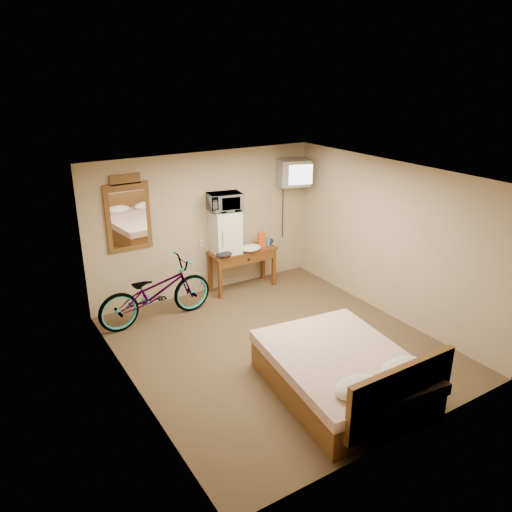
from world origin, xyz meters
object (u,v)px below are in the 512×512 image
object	(u,v)px
desk	(243,257)
bed	(344,374)
crt_television	(293,173)
wall_mirror	(128,214)
bicycle	(156,292)
blue_cup	(268,241)
microwave	(225,202)
mini_fridge	(225,232)

from	to	relation	value
desk	bed	xyz separation A→B (m)	(-0.55, -3.38, -0.32)
crt_television	bed	distance (m)	4.14
wall_mirror	bicycle	size ratio (longest dim) A/B	0.65
blue_cup	bicycle	xyz separation A→B (m)	(-2.31, -0.32, -0.33)
microwave	bicycle	bearing A→B (deg)	-154.41
wall_mirror	bed	bearing A→B (deg)	-69.27
wall_mirror	crt_television	bearing A→B (deg)	-4.80
mini_fridge	blue_cup	world-z (taller)	mini_fridge
crt_television	mini_fridge	bearing A→B (deg)	178.21
microwave	bed	distance (m)	3.71
microwave	wall_mirror	xyz separation A→B (m)	(-1.61, 0.21, -0.03)
crt_television	bicycle	world-z (taller)	crt_television
mini_fridge	blue_cup	bearing A→B (deg)	-4.50
mini_fridge	blue_cup	size ratio (longest dim) A/B	5.17
wall_mirror	bed	size ratio (longest dim) A/B	0.55
desk	microwave	distance (m)	1.10
microwave	wall_mirror	world-z (taller)	wall_mirror
desk	bicycle	size ratio (longest dim) A/B	0.66
microwave	blue_cup	xyz separation A→B (m)	(0.84, -0.07, -0.84)
bed	mini_fridge	bearing A→B (deg)	86.12
desk	blue_cup	distance (m)	0.56
desk	blue_cup	size ratio (longest dim) A/B	8.38
desk	bed	bearing A→B (deg)	-99.33
bicycle	crt_television	bearing A→B (deg)	-85.96
microwave	mini_fridge	bearing A→B (deg)	-112.78
blue_cup	wall_mirror	world-z (taller)	wall_mirror
desk	crt_television	world-z (taller)	crt_television
bicycle	bed	distance (m)	3.30
bicycle	bed	bearing A→B (deg)	-160.68
mini_fridge	desk	bearing A→B (deg)	-10.62
mini_fridge	bicycle	world-z (taller)	mini_fridge
desk	microwave	size ratio (longest dim) A/B	2.21
mini_fridge	wall_mirror	distance (m)	1.70
mini_fridge	bicycle	bearing A→B (deg)	-165.31
microwave	bed	bearing A→B (deg)	-82.98
wall_mirror	bicycle	world-z (taller)	wall_mirror
microwave	crt_television	size ratio (longest dim) A/B	0.83
microwave	bicycle	world-z (taller)	microwave
crt_television	microwave	bearing A→B (deg)	178.21
mini_fridge	crt_television	xyz separation A→B (m)	(1.39, -0.04, 0.90)
mini_fridge	crt_television	distance (m)	1.65
blue_cup	wall_mirror	distance (m)	2.60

